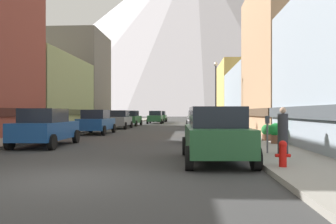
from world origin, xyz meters
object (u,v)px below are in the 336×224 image
car_driving_0 (160,116)px  pedestrian_0 (94,120)px  car_left_2 (119,119)px  fire_hydrant_near (283,153)px  car_right_3 (196,118)px  car_left_1 (96,122)px  car_right_2 (199,121)px  potted_plant_1 (276,132)px  car_right_1 (204,125)px  car_driving_1 (156,117)px  pedestrian_1 (237,122)px  pedestrian_2 (283,132)px  potted_plant_0 (267,132)px  streetlamp_right (216,85)px  car_right_0 (215,134)px  parking_meter_near (267,129)px  car_left_3 (131,118)px  car_left_0 (46,127)px

car_driving_0 → pedestrian_0: bearing=-101.9°
car_left_2 → fire_hydrant_near: car_left_2 is taller
car_right_3 → car_driving_0: 17.44m
car_left_1 → car_right_2: size_ratio=1.00×
car_right_3 → potted_plant_1: (3.20, -21.84, -0.21)m
potted_plant_1 → car_right_1: bearing=136.1°
car_driving_1 → pedestrian_0: size_ratio=2.84×
pedestrian_1 → pedestrian_2: size_ratio=0.99×
fire_hydrant_near → pedestrian_0: pedestrian_0 is taller
potted_plant_0 → streetlamp_right: streetlamp_right is taller
car_right_0 → parking_meter_near: size_ratio=3.36×
car_left_3 → pedestrian_0: bearing=-109.4°
car_right_3 → pedestrian_1: 14.62m
car_left_2 → car_driving_1: bearing=81.1°
potted_plant_0 → car_left_1: bearing=148.3°
car_right_0 → potted_plant_0: 7.46m
car_right_2 → car_driving_0: size_ratio=1.01×
car_left_0 → fire_hydrant_near: (9.25, -6.34, -0.37)m
car_left_2 → potted_plant_0: size_ratio=5.28×
potted_plant_0 → car_left_0: bearing=-168.6°
car_left_1 → pedestrian_1: size_ratio=2.73×
car_driving_1 → car_left_2: bearing=-98.9°
car_right_0 → fire_hydrant_near: bearing=-47.2°
fire_hydrant_near → streetlamp_right: 20.80m
car_left_0 → streetlamp_right: bearing=57.2°
pedestrian_2 → car_right_3: bearing=95.4°
car_left_1 → car_left_2: 8.16m
fire_hydrant_near → streetlamp_right: (-0.10, 20.51, 3.46)m
car_left_0 → car_driving_1: size_ratio=1.01×
fire_hydrant_near → pedestrian_0: size_ratio=0.45×
car_right_2 → car_driving_1: 19.09m
car_right_1 → fire_hydrant_near: (1.65, -9.85, -0.37)m
car_left_0 → car_left_1: 8.84m
car_driving_0 → car_driving_1: bearing=-90.0°
potted_plant_1 → pedestrian_2: bearing=-100.9°
car_left_0 → car_right_1: 8.37m
car_driving_0 → pedestrian_1: bearing=-75.8°
car_right_2 → car_driving_0: (-5.40, 26.10, 0.00)m
car_right_0 → pedestrian_1: (2.45, 12.42, -0.00)m
pedestrian_0 → car_right_3: bearing=28.9°
car_right_2 → fire_hydrant_near: size_ratio=6.29×
car_driving_1 → parking_meter_near: size_ratio=3.31×
car_right_2 → pedestrian_1: 5.48m
parking_meter_near → pedestrian_1: (0.50, 11.15, -0.12)m
car_right_1 → pedestrian_0: bearing=127.3°
parking_meter_near → potted_plant_1: 3.94m
car_right_3 → fire_hydrant_near: size_ratio=6.33×
pedestrian_1 → car_driving_0: bearing=104.2°
car_driving_0 → fire_hydrant_near: (7.05, -45.19, -0.37)m
potted_plant_0 → potted_plant_1: potted_plant_1 is taller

